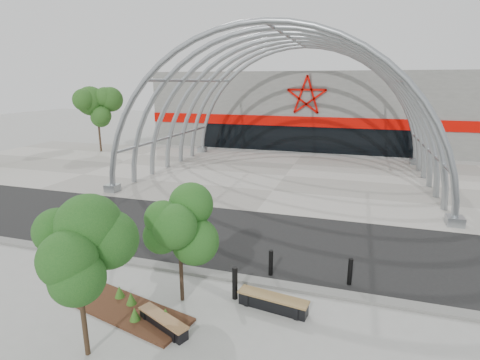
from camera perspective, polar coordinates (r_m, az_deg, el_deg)
ground at (r=14.71m, az=-4.80°, el=-13.73°), size 140.00×140.00×0.00m
road at (r=17.66m, az=-0.49°, el=-8.55°), size 140.00×7.00×0.02m
forecourt at (r=28.74m, az=6.87°, el=0.62°), size 60.00×17.00×0.04m
kerb at (r=14.48m, az=-5.19°, el=-13.96°), size 60.00×0.50×0.12m
arena_building at (r=45.75m, az=11.30°, el=10.75°), size 34.00×15.24×8.00m
vault_canopy at (r=28.74m, az=6.87°, el=0.62°), size 20.80×15.80×20.36m
planting_bed at (r=13.08m, az=-17.52°, el=-17.76°), size 4.89×2.48×0.50m
street_tree_0 at (r=10.18m, az=-23.78°, el=-9.91°), size 1.81×1.81×4.14m
street_tree_1 at (r=11.94m, az=-9.27°, el=-6.53°), size 1.59×1.59×3.77m
bench_0 at (r=11.89m, az=-11.62°, el=-20.55°), size 1.89×1.14×0.40m
bench_1 at (r=12.49m, az=5.02°, el=-18.13°), size 2.32×0.82×0.48m
bollard_0 at (r=16.65m, az=-25.48°, el=-9.90°), size 0.15×0.15×0.92m
bollard_1 at (r=15.49m, az=-18.86°, el=-10.96°), size 0.16×0.16×0.97m
bollard_2 at (r=12.80m, az=-0.79°, el=-15.44°), size 0.18×0.18×1.14m
bollard_3 at (r=14.23m, az=4.72°, el=-12.48°), size 0.16×0.16×1.00m
bollard_4 at (r=14.13m, az=16.42°, el=-13.28°), size 0.16×0.16×1.01m
bg_tree_0 at (r=40.61m, az=-20.98°, el=10.51°), size 3.00×3.00×6.45m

